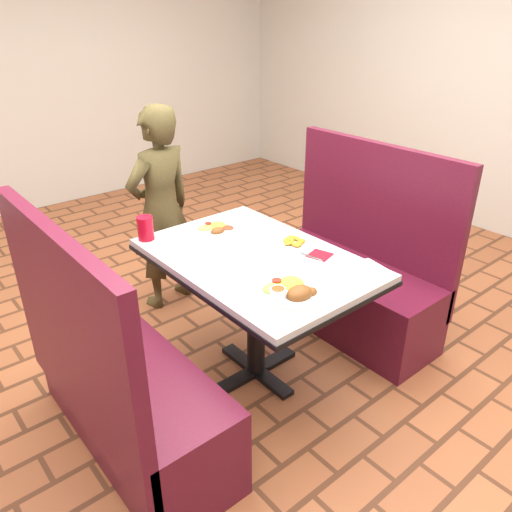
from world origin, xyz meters
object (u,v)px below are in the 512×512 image
diner_person (161,210)px  red_tumbler (145,228)px  booth_bench_right (352,279)px  far_dinner_plate (217,227)px  near_dinner_plate (291,287)px  plantain_plate (294,242)px  dining_table (256,273)px  booth_bench_left (122,389)px

diner_person → red_tumbler: diner_person is taller
booth_bench_right → far_dinner_plate: booth_bench_right is taller
diner_person → red_tumbler: 0.62m
near_dinner_plate → plantain_plate: near_dinner_plate is taller
booth_bench_right → diner_person: 1.32m
plantain_plate → booth_bench_right: bearing=2.6°
diner_person → far_dinner_plate: diner_person is taller
near_dinner_plate → plantain_plate: (0.36, 0.36, -0.02)m
dining_table → booth_bench_left: bearing=180.0°
diner_person → red_tumbler: bearing=43.7°
booth_bench_right → diner_person: size_ratio=0.87×
booth_bench_right → far_dinner_plate: (-0.76, 0.39, 0.44)m
diner_person → red_tumbler: (-0.37, -0.48, 0.13)m
red_tumbler → dining_table: bearing=-59.1°
diner_person → booth_bench_right: bearing=117.4°
booth_bench_left → diner_person: diner_person is taller
near_dinner_plate → far_dinner_plate: size_ratio=1.21×
near_dinner_plate → red_tumbler: red_tumbler is taller
red_tumbler → diner_person: bearing=52.8°
dining_table → plantain_plate: plantain_plate is taller
near_dinner_plate → booth_bench_left: bearing=150.2°
dining_table → near_dinner_plate: 0.43m
plantain_plate → far_dinner_plate: bearing=116.5°
booth_bench_left → near_dinner_plate: size_ratio=4.09×
red_tumbler → far_dinner_plate: bearing=-23.0°
booth_bench_right → plantain_plate: 0.70m
booth_bench_right → red_tumbler: bearing=154.2°
red_tumbler → plantain_plate: bearing=-45.0°
near_dinner_plate → red_tumbler: (-0.21, 0.93, 0.03)m
dining_table → far_dinner_plate: bearing=84.8°
booth_bench_left → plantain_plate: bearing=-1.4°
dining_table → red_tumbler: 0.65m
booth_bench_right → red_tumbler: (-1.12, 0.54, 0.49)m
dining_table → booth_bench_right: booth_bench_right is taller
booth_bench_left → plantain_plate: (1.04, -0.03, 0.43)m
booth_bench_right → booth_bench_left: bearing=180.0°
plantain_plate → red_tumbler: size_ratio=1.53×
booth_bench_left → red_tumbler: booth_bench_left is taller
diner_person → red_tumbler: size_ratio=10.48×
booth_bench_left → booth_bench_right: 1.60m
dining_table → red_tumbler: red_tumbler is taller
plantain_plate → booth_bench_left: bearing=178.6°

